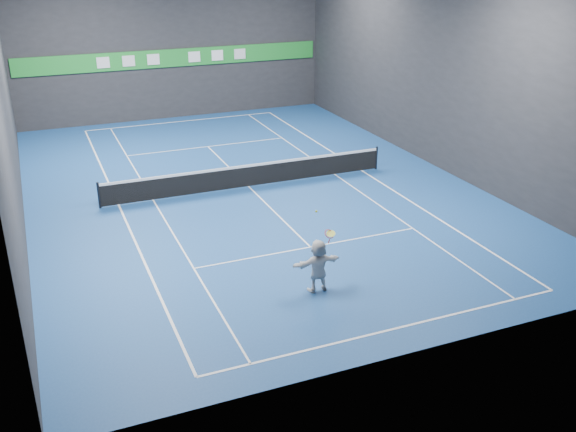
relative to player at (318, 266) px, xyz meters
name	(u,v)px	position (x,y,z in m)	size (l,w,h in m)	color
ground	(249,187)	(1.02, 9.17, -0.82)	(26.00, 26.00, 0.00)	navy
wall_back	(172,40)	(1.02, 22.17, 3.68)	(18.00, 0.10, 9.00)	#262628
wall_front	(432,186)	(1.02, -3.83, 3.68)	(18.00, 0.10, 9.00)	#262628
wall_left	(4,101)	(-7.98, 9.17, 3.68)	(0.10, 26.00, 9.00)	#262628
wall_right	(436,67)	(10.02, 9.17, 3.68)	(0.10, 26.00, 9.00)	#262628
baseline_near	(394,329)	(1.02, -2.72, -0.82)	(10.98, 0.08, 0.01)	white
baseline_far	(182,121)	(1.02, 21.06, -0.82)	(10.98, 0.08, 0.01)	white
sideline_doubles_left	(119,205)	(-4.47, 9.17, -0.82)	(0.08, 23.78, 0.01)	white
sideline_doubles_right	(362,171)	(6.51, 9.17, -0.82)	(0.08, 23.78, 0.01)	white
sideline_singles_left	(153,200)	(-3.09, 9.17, -0.82)	(0.06, 23.78, 0.01)	white
sideline_singles_right	(335,175)	(5.13, 9.17, -0.82)	(0.06, 23.78, 0.01)	white
service_line_near	(310,247)	(1.02, 2.77, -0.82)	(8.23, 0.06, 0.01)	white
service_line_far	(208,147)	(1.02, 15.57, -0.82)	(8.23, 0.06, 0.01)	white
center_service_line	(249,187)	(1.02, 9.17, -0.82)	(0.06, 12.80, 0.01)	white
player	(318,266)	(0.00, 0.00, 0.00)	(1.52, 0.49, 1.64)	silver
tennis_ball	(316,211)	(-0.07, 0.04, 1.74)	(0.07, 0.07, 0.07)	yellow
tennis_net	(249,175)	(1.02, 9.17, -0.28)	(12.50, 0.10, 1.07)	black
sponsor_banner	(174,58)	(1.02, 22.11, 2.68)	(17.64, 0.11, 1.00)	#1F902F
tennis_racket	(329,236)	(0.35, 0.05, 0.89)	(0.43, 0.34, 0.68)	red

